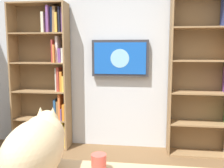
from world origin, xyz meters
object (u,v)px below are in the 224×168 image
at_px(bookshelf_left, 213,73).
at_px(cat, 37,146).
at_px(bookshelf_right, 48,78).
at_px(wall_mounted_tv, 120,58).
at_px(coffee_mug, 99,163).

bearing_deg(bookshelf_left, cat, 57.35).
height_order(bookshelf_left, cat, bookshelf_left).
bearing_deg(bookshelf_right, bookshelf_left, -179.93).
height_order(bookshelf_right, cat, bookshelf_right).
xyz_separation_m(bookshelf_left, wall_mounted_tv, (1.23, -0.08, 0.18)).
distance_m(cat, coffee_mug, 0.33).
relative_size(bookshelf_left, cat, 3.50).
distance_m(bookshelf_left, wall_mounted_tv, 1.24).
distance_m(bookshelf_right, coffee_mug, 2.40).
relative_size(bookshelf_right, wall_mounted_tv, 2.59).
bearing_deg(cat, bookshelf_right, -69.18).
height_order(bookshelf_left, coffee_mug, bookshelf_left).
height_order(wall_mounted_tv, cat, wall_mounted_tv).
height_order(wall_mounted_tv, coffee_mug, wall_mounted_tv).
xyz_separation_m(bookshelf_right, wall_mounted_tv, (-1.02, -0.08, 0.28)).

